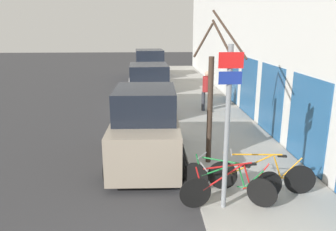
{
  "coord_description": "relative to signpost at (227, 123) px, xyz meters",
  "views": [
    {
      "loc": [
        -0.07,
        -3.04,
        3.88
      ],
      "look_at": [
        0.47,
        6.56,
        1.29
      ],
      "focal_mm": 35.0,
      "sensor_mm": 36.0,
      "label": 1
    }
  ],
  "objects": [
    {
      "name": "sidewalk_curb",
      "position": [
        1.13,
        10.83,
        -1.95
      ],
      "size": [
        3.2,
        32.0,
        0.15
      ],
      "color": "#9E9B93",
      "rests_on": "ground"
    },
    {
      "name": "pedestrian_near",
      "position": [
        1.07,
        8.47,
        -0.82
      ],
      "size": [
        0.47,
        0.41,
        1.82
      ],
      "rotation": [
        0.0,
        0.0,
        3.31
      ],
      "color": "#333338",
      "rests_on": "sidewalk_curb"
    },
    {
      "name": "bicycle_1",
      "position": [
        0.16,
        0.41,
        -1.49
      ],
      "size": [
        1.86,
        1.29,
        0.9
      ],
      "rotation": [
        0.0,
        0.0,
        0.97
      ],
      "color": "black",
      "rests_on": "sidewalk_curb"
    },
    {
      "name": "signpost",
      "position": [
        0.0,
        0.0,
        0.0
      ],
      "size": [
        0.48,
        0.12,
        3.43
      ],
      "color": "gray",
      "rests_on": "sidewalk_curb"
    },
    {
      "name": "parked_car_0",
      "position": [
        -1.68,
        2.9,
        -1.0
      ],
      "size": [
        2.16,
        4.15,
        2.25
      ],
      "rotation": [
        0.0,
        0.0,
        -0.03
      ],
      "color": "gray",
      "rests_on": "ground"
    },
    {
      "name": "parked_car_3",
      "position": [
        -1.52,
        19.83,
        -1.03
      ],
      "size": [
        2.07,
        4.16,
        2.19
      ],
      "rotation": [
        0.0,
        0.0,
        0.04
      ],
      "color": "navy",
      "rests_on": "ground"
    },
    {
      "name": "parked_car_2",
      "position": [
        -1.55,
        14.31,
        -0.87
      ],
      "size": [
        2.21,
        4.42,
        2.57
      ],
      "rotation": [
        0.0,
        0.0,
        0.05
      ],
      "color": "#B2B7BC",
      "rests_on": "ground"
    },
    {
      "name": "bicycle_0",
      "position": [
        0.2,
        0.11,
        -1.47
      ],
      "size": [
        2.32,
        0.48,
        0.95
      ],
      "rotation": [
        0.0,
        0.0,
        1.7
      ],
      "color": "black",
      "rests_on": "sidewalk_curb"
    },
    {
      "name": "parked_car_1",
      "position": [
        -1.59,
        8.66,
        -0.99
      ],
      "size": [
        2.22,
        4.37,
        2.29
      ],
      "rotation": [
        0.0,
        0.0,
        0.04
      ],
      "color": "silver",
      "rests_on": "ground"
    },
    {
      "name": "street_tree",
      "position": [
        0.13,
        2.4,
        -0.03
      ],
      "size": [
        1.26,
        1.04,
        4.17
      ],
      "color": "#3D2D23",
      "rests_on": "sidewalk_curb"
    },
    {
      "name": "bicycle_2",
      "position": [
        1.01,
        0.64,
        -1.47
      ],
      "size": [
        2.42,
        0.6,
        0.96
      ],
      "rotation": [
        0.0,
        0.0,
        1.38
      ],
      "color": "black",
      "rests_on": "sidewalk_curb"
    },
    {
      "name": "ground_plane",
      "position": [
        -1.47,
        8.03,
        -2.02
      ],
      "size": [
        80.0,
        80.0,
        0.0
      ],
      "primitive_type": "plane",
      "color": "#333335"
    },
    {
      "name": "building_facade",
      "position": [
        2.88,
        10.72,
        1.19
      ],
      "size": [
        0.23,
        32.0,
        6.5
      ],
      "color": "silver",
      "rests_on": "ground"
    }
  ]
}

